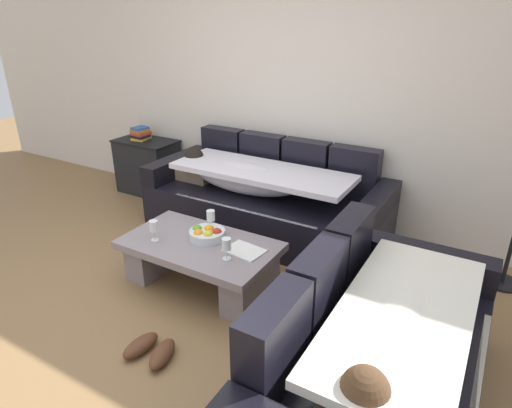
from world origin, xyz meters
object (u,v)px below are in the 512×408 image
(open_magazine, at_px, (244,251))
(pair_of_shoes, at_px, (151,350))
(book_stack_on_cabinet, at_px, (141,134))
(side_cabinet, at_px, (148,166))
(couch_near_window, at_px, (377,361))
(wine_glass_near_right, at_px, (226,245))
(wine_glass_far_back, at_px, (211,216))
(coffee_table, at_px, (200,258))
(fruit_bowl, at_px, (207,234))
(couch_along_wall, at_px, (263,200))
(wine_glass_near_left, at_px, (154,227))

(open_magazine, bearing_deg, pair_of_shoes, -93.96)
(book_stack_on_cabinet, bearing_deg, side_cabinet, 0.46)
(couch_near_window, relative_size, wine_glass_near_right, 11.01)
(side_cabinet, distance_m, pair_of_shoes, 2.88)
(wine_glass_far_back, xyz_separation_m, open_magazine, (0.42, -0.17, -0.11))
(couch_near_window, bearing_deg, coffee_table, 71.90)
(fruit_bowl, xyz_separation_m, side_cabinet, (-1.76, 1.21, -0.10))
(open_magazine, distance_m, side_cabinet, 2.45)
(fruit_bowl, distance_m, wine_glass_near_right, 0.36)
(book_stack_on_cabinet, bearing_deg, pair_of_shoes, -46.08)
(couch_along_wall, distance_m, side_cabinet, 1.72)
(fruit_bowl, relative_size, pair_of_shoes, 0.83)
(side_cabinet, relative_size, book_stack_on_cabinet, 3.30)
(fruit_bowl, bearing_deg, wine_glass_near_right, -30.24)
(open_magazine, bearing_deg, wine_glass_near_left, -156.68)
(side_cabinet, bearing_deg, wine_glass_near_right, -33.94)
(wine_glass_near_right, bearing_deg, couch_near_window, -18.32)
(couch_along_wall, height_order, fruit_bowl, couch_along_wall)
(fruit_bowl, bearing_deg, wine_glass_far_back, 114.10)
(pair_of_shoes, bearing_deg, wine_glass_near_left, 128.67)
(couch_along_wall, xyz_separation_m, book_stack_on_cabinet, (-1.77, 0.23, 0.38))
(wine_glass_far_back, xyz_separation_m, book_stack_on_cabinet, (-1.76, 1.06, 0.21))
(wine_glass_near_left, bearing_deg, book_stack_on_cabinet, 136.06)
(wine_glass_near_left, relative_size, wine_glass_near_right, 1.00)
(couch_along_wall, bearing_deg, pair_of_shoes, -82.42)
(side_cabinet, relative_size, pair_of_shoes, 2.14)
(fruit_bowl, height_order, wine_glass_near_right, wine_glass_near_right)
(fruit_bowl, relative_size, wine_glass_far_back, 1.69)
(couch_near_window, xyz_separation_m, wine_glass_near_left, (-1.85, 0.35, 0.16))
(side_cabinet, bearing_deg, coffee_table, -36.49)
(wine_glass_near_right, height_order, open_magazine, wine_glass_near_right)
(couch_near_window, xyz_separation_m, book_stack_on_cabinet, (-3.34, 1.79, 0.38))
(couch_along_wall, relative_size, pair_of_shoes, 6.88)
(couch_along_wall, height_order, pair_of_shoes, couch_along_wall)
(wine_glass_far_back, distance_m, book_stack_on_cabinet, 2.07)
(couch_along_wall, relative_size, coffee_table, 1.93)
(couch_near_window, height_order, open_magazine, couch_near_window)
(wine_glass_near_left, height_order, open_magazine, wine_glass_near_left)
(wine_glass_near_right, bearing_deg, book_stack_on_cabinet, 146.86)
(couch_along_wall, height_order, couch_near_window, same)
(fruit_bowl, relative_size, open_magazine, 1.00)
(coffee_table, height_order, fruit_bowl, fruit_bowl)
(fruit_bowl, bearing_deg, couch_near_window, -20.90)
(coffee_table, height_order, side_cabinet, side_cabinet)
(wine_glass_near_left, distance_m, open_magazine, 0.73)
(coffee_table, xyz_separation_m, fruit_bowl, (0.02, 0.08, 0.18))
(book_stack_on_cabinet, bearing_deg, couch_along_wall, -7.27)
(coffee_table, bearing_deg, wine_glass_near_right, -17.29)
(couch_near_window, distance_m, side_cabinet, 3.74)
(book_stack_on_cabinet, bearing_deg, open_magazine, -29.47)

